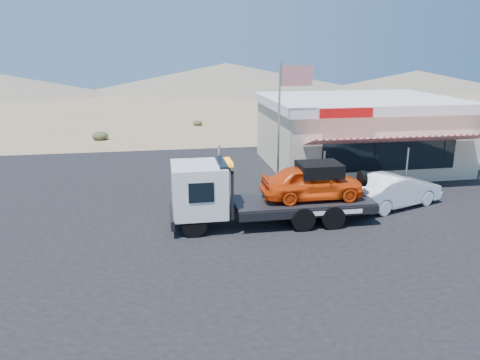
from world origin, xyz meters
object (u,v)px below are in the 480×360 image
(tow_truck, at_px, (267,189))
(flagpole, at_px, (284,113))
(white_sedan, at_px, (395,190))
(jerky_store, at_px, (357,131))

(tow_truck, xyz_separation_m, flagpole, (1.62, 3.75, 2.37))
(white_sedan, relative_size, flagpole, 0.72)
(tow_truck, bearing_deg, jerky_store, 48.86)
(tow_truck, xyz_separation_m, white_sedan, (5.88, 1.03, -0.66))
(tow_truck, relative_size, jerky_store, 0.74)
(jerky_store, xyz_separation_m, flagpole, (-5.57, -4.47, 1.77))
(white_sedan, bearing_deg, tow_truck, 79.64)
(tow_truck, relative_size, white_sedan, 1.79)
(white_sedan, bearing_deg, jerky_store, -30.54)
(tow_truck, height_order, jerky_store, jerky_store)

